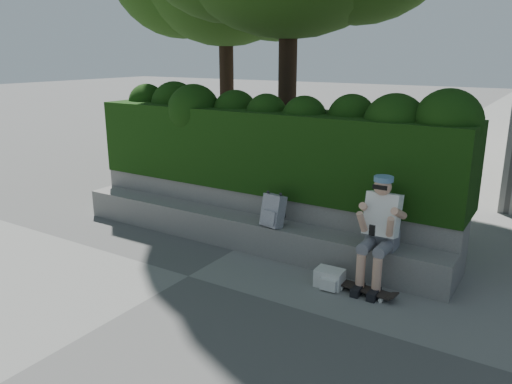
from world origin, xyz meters
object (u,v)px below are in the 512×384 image
Objects in this scene: person at (380,227)px; backpack_plaid at (273,211)px; backpack_ground at (330,278)px; skateboard at (363,289)px.

backpack_plaid is at bearing 176.97° from person.
person is at bearing 8.66° from backpack_plaid.
backpack_plaid is (-1.54, 0.08, -0.08)m from person.
skateboard is at bearing 1.12° from backpack_ground.
skateboard is (-0.04, -0.33, -0.69)m from person.
backpack_plaid is at bearing 169.61° from skateboard.
skateboard is 0.43m from backpack_ground.
backpack_plaid reaches higher than backpack_ground.
person reaches higher than backpack_plaid.
person reaches higher than backpack_ground.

